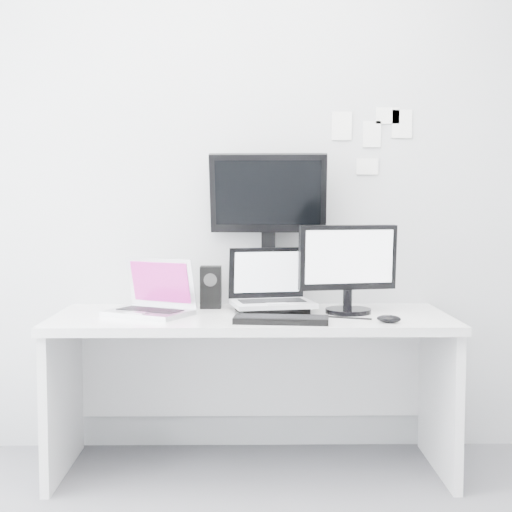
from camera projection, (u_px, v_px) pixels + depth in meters
back_wall at (251, 181)px, 3.58m from camera, size 3.60×0.00×3.60m
desk at (252, 393)px, 3.30m from camera, size 1.80×0.70×0.73m
macbook at (148, 286)px, 3.24m from camera, size 0.45×0.41×0.27m
speaker at (211, 287)px, 3.48m from camera, size 0.11×0.11×0.20m
dell_laptop at (273, 280)px, 3.33m from camera, size 0.42×0.35×0.31m
rear_monitor at (268, 228)px, 3.52m from camera, size 0.58×0.24×0.77m
samsung_monitor at (349, 268)px, 3.30m from camera, size 0.49×0.30×0.42m
keyboard at (281, 320)px, 3.05m from camera, size 0.42×0.19×0.03m
mouse at (389, 319)px, 3.05m from camera, size 0.12×0.10×0.03m
wall_note_0 at (342, 126)px, 3.56m from camera, size 0.10×0.00×0.14m
wall_note_1 at (372, 134)px, 3.56m from camera, size 0.09×0.00×0.13m
wall_note_2 at (402, 124)px, 3.56m from camera, size 0.10×0.00×0.14m
wall_note_3 at (367, 166)px, 3.57m from camera, size 0.11×0.00×0.08m
wall_note_4 at (388, 116)px, 3.56m from camera, size 0.12×0.00×0.08m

